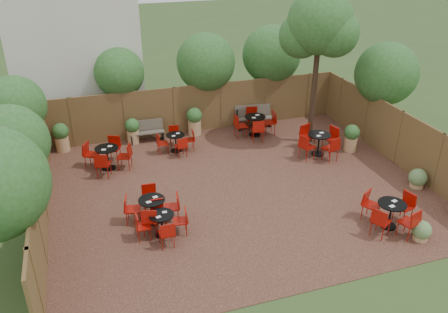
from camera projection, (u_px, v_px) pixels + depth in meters
name	position (u px, v px, depth m)	size (l,w,h in m)	color
ground	(239.00, 188.00, 15.16)	(80.00, 80.00, 0.00)	#354F23
courtyard_paving	(239.00, 188.00, 15.16)	(12.00, 10.00, 0.02)	#331B15
fence_back	(199.00, 108.00, 18.94)	(12.00, 0.08, 2.00)	#533A1F
fence_left	(41.00, 192.00, 13.06)	(0.08, 10.00, 2.00)	#533A1F
fence_right	(398.00, 138.00, 16.35)	(0.08, 10.00, 2.00)	#533A1F
neighbour_building	(72.00, 27.00, 18.89)	(5.00, 4.00, 8.00)	beige
overhang_foliage	(185.00, 89.00, 15.83)	(15.79, 10.86, 2.60)	#23541B
courtyard_tree	(320.00, 28.00, 16.37)	(2.58, 2.48, 5.85)	black
park_bench_left	(146.00, 131.00, 18.24)	(1.39, 0.48, 0.85)	brown
park_bench_right	(253.00, 116.00, 19.48)	(1.58, 0.68, 0.94)	brown
bistro_tables	(231.00, 164.00, 15.70)	(9.33, 8.82, 0.95)	black
planters	(182.00, 130.00, 17.89)	(11.04, 3.98, 1.15)	tan
low_shrubs	(429.00, 201.00, 13.93)	(2.34, 2.96, 0.65)	tan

